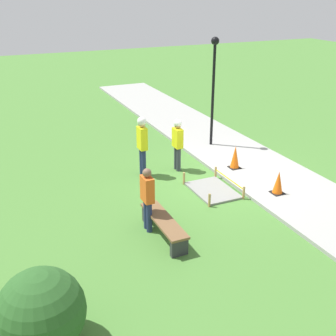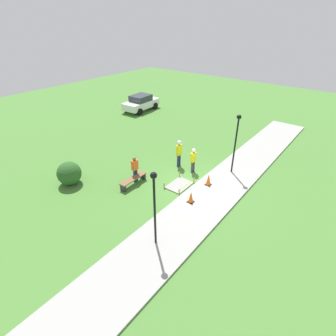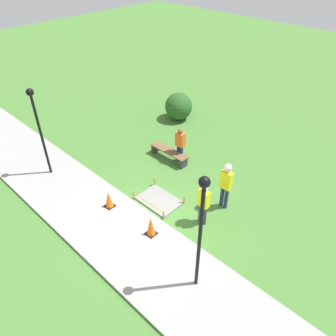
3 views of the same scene
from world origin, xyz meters
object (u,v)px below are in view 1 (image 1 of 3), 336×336
Objects in this scene: park_bench at (164,224)px; bystander_in_orange_shirt at (147,196)px; worker_supervisor at (178,141)px; lamppost_near at (214,76)px; worker_assistant at (142,141)px; traffic_cone_near_patch at (278,183)px; traffic_cone_far_patch at (235,157)px.

bystander_in_orange_shirt is (0.43, 0.23, 0.58)m from park_bench.
bystander_in_orange_shirt is at bearing 143.74° from worker_supervisor.
lamppost_near is at bearing -43.75° from bystander_in_orange_shirt.
worker_assistant is 0.50× the size of lamppost_near.
worker_assistant is 1.17× the size of bystander_in_orange_shirt.
worker_assistant is at bearing 87.29° from worker_supervisor.
traffic_cone_far_patch is (2.05, 0.12, 0.04)m from traffic_cone_near_patch.
worker_assistant is at bearing -18.88° from bystander_in_orange_shirt.
worker_assistant reaches higher than park_bench.
traffic_cone_near_patch is 0.41× the size of bystander_in_orange_shirt.
lamppost_near is (4.31, -0.30, 2.19)m from traffic_cone_near_patch.
park_bench is at bearing 98.98° from traffic_cone_near_patch.
traffic_cone_near_patch is at bearing -87.64° from bystander_in_orange_shirt.
traffic_cone_near_patch is 0.35× the size of park_bench.
traffic_cone_near_patch is at bearing -176.74° from traffic_cone_far_patch.
lamppost_near is (1.44, -2.06, 1.62)m from worker_supervisor.
worker_supervisor is at bearing -92.71° from worker_assistant.
park_bench is 0.49× the size of lamppost_near.
traffic_cone_near_patch is 2.05m from traffic_cone_far_patch.
worker_assistant is (2.92, 2.93, 0.73)m from traffic_cone_near_patch.
traffic_cone_far_patch is 1.91m from worker_supervisor.
traffic_cone_near_patch is 0.17× the size of lamppost_near.
traffic_cone_near_patch is 4.84m from lamppost_near.
worker_supervisor is 1.18m from worker_assistant.
bystander_in_orange_shirt reaches higher than park_bench.
traffic_cone_far_patch reaches higher than park_bench.
bystander_in_orange_shirt is at bearing 119.75° from traffic_cone_far_patch.
park_bench is at bearing 150.03° from worker_supervisor.
traffic_cone_far_patch is 0.19× the size of lamppost_near.
traffic_cone_near_patch is 4.02m from bystander_in_orange_shirt.
worker_supervisor is 1.04× the size of bystander_in_orange_shirt.
park_bench is 6.76m from lamppost_near.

